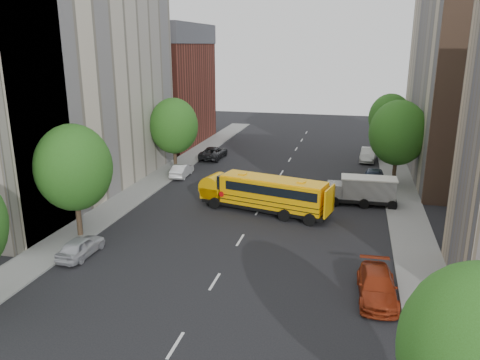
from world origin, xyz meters
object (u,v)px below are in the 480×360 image
at_px(street_tree_2, 174,126).
at_px(street_tree_3, 480,352).
at_px(parked_car_1, 182,170).
at_px(parked_car_0, 81,246).
at_px(street_tree_4, 398,133).
at_px(safari_truck, 363,190).
at_px(street_tree_1, 74,168).
at_px(street_tree_5, 390,118).
at_px(parked_car_2, 213,153).
at_px(parked_car_3, 377,286).
at_px(school_bus, 264,192).
at_px(parked_car_5, 368,155).
at_px(parked_car_4, 373,178).

bearing_deg(street_tree_2, street_tree_3, -55.49).
bearing_deg(parked_car_1, parked_car_0, 88.91).
relative_size(street_tree_4, safari_truck, 1.44).
bearing_deg(street_tree_4, safari_truck, -114.78).
relative_size(street_tree_1, parked_car_0, 2.08).
relative_size(street_tree_5, parked_car_2, 1.48).
relative_size(parked_car_0, parked_car_3, 0.80).
height_order(street_tree_4, parked_car_3, street_tree_4).
bearing_deg(school_bus, parked_car_1, 154.31).
xyz_separation_m(parked_car_3, parked_car_5, (0.00, 31.15, 0.06)).
height_order(street_tree_1, school_bus, street_tree_1).
xyz_separation_m(street_tree_5, school_bus, (-10.56, -21.98, -3.07)).
distance_m(parked_car_1, parked_car_4, 18.77).
bearing_deg(parked_car_4, street_tree_5, 85.58).
bearing_deg(street_tree_2, street_tree_1, -90.00).
height_order(street_tree_1, street_tree_5, street_tree_1).
bearing_deg(street_tree_1, parked_car_2, 84.87).
height_order(safari_truck, parked_car_4, safari_truck).
xyz_separation_m(parked_car_0, parked_car_5, (17.96, 30.36, 0.10)).
bearing_deg(street_tree_1, parked_car_1, 85.06).
height_order(street_tree_3, parked_car_3, street_tree_3).
bearing_deg(street_tree_5, parked_car_1, -146.17).
height_order(parked_car_0, parked_car_2, parked_car_2).
xyz_separation_m(parked_car_1, parked_car_4, (18.72, 1.27, 0.15)).
bearing_deg(school_bus, parked_car_3, -40.83).
distance_m(school_bus, parked_car_2, 18.93).
xyz_separation_m(street_tree_5, parked_car_3, (-2.20, -33.61, -4.01)).
relative_size(street_tree_5, safari_truck, 1.33).
bearing_deg(school_bus, street_tree_5, 77.81).
xyz_separation_m(street_tree_2, street_tree_5, (22.00, 12.00, -0.12)).
xyz_separation_m(safari_truck, parked_car_3, (0.71, -15.31, -0.57)).
bearing_deg(parked_car_3, school_bus, 123.01).
distance_m(street_tree_4, parked_car_5, 10.70).
bearing_deg(parked_car_5, street_tree_2, -149.14).
xyz_separation_m(street_tree_3, school_bus, (-10.56, 22.02, -2.82)).
xyz_separation_m(street_tree_1, parked_car_3, (19.80, -3.61, -4.26)).
distance_m(street_tree_5, school_bus, 24.58).
relative_size(street_tree_3, parked_car_5, 1.56).
bearing_deg(parked_car_3, street_tree_3, -80.74).
height_order(street_tree_4, parked_car_5, street_tree_4).
height_order(street_tree_3, parked_car_0, street_tree_3).
distance_m(parked_car_0, parked_car_3, 17.98).
bearing_deg(parked_car_3, street_tree_1, 166.97).
bearing_deg(parked_car_3, safari_truck, 89.96).
bearing_deg(parked_car_0, parked_car_2, -89.53).
bearing_deg(street_tree_1, parked_car_3, -10.34).
xyz_separation_m(street_tree_3, parked_car_3, (-2.20, 10.39, -3.76)).
xyz_separation_m(safari_truck, parked_car_0, (-17.25, -14.51, -0.61)).
relative_size(school_bus, parked_car_0, 2.80).
xyz_separation_m(parked_car_4, parked_car_5, (-0.32, 10.08, -0.05)).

